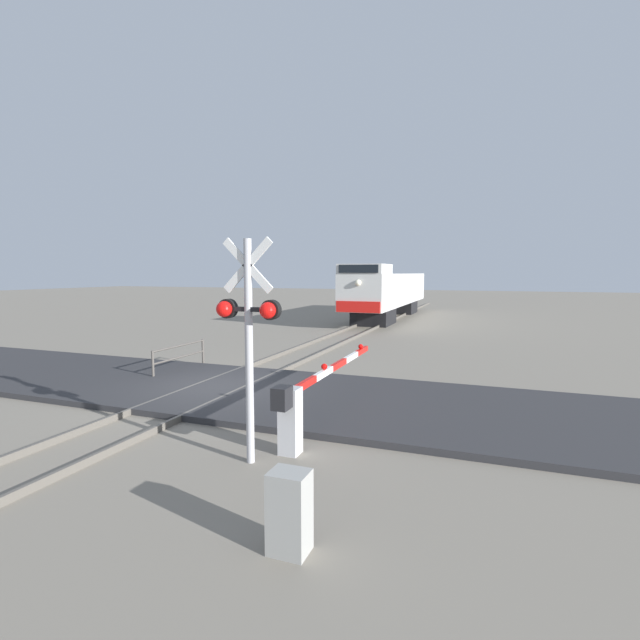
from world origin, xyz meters
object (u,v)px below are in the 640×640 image
(locomotive, at_px, (388,291))
(crossing_gate, at_px, (306,399))
(guard_railing, at_px, (180,354))
(utility_cabinet, at_px, (289,512))
(crossing_signal, at_px, (248,326))

(locomotive, bearing_deg, crossing_gate, -81.41)
(guard_railing, bearing_deg, crossing_gate, -34.45)
(locomotive, bearing_deg, utility_cabinet, -80.03)
(crossing_signal, xyz_separation_m, crossing_gate, (0.50, 1.37, -1.59))
(utility_cabinet, bearing_deg, crossing_signal, 128.87)
(crossing_gate, xyz_separation_m, utility_cabinet, (1.24, -3.53, -0.35))
(utility_cabinet, bearing_deg, locomotive, 99.97)
(crossing_signal, bearing_deg, locomotive, 97.10)
(locomotive, xyz_separation_m, crossing_gate, (3.81, -25.22, -1.16))
(crossing_signal, height_order, utility_cabinet, crossing_signal)
(crossing_gate, bearing_deg, locomotive, 98.59)
(crossing_gate, relative_size, utility_cabinet, 5.93)
(crossing_signal, distance_m, guard_railing, 8.41)
(utility_cabinet, height_order, guard_railing, utility_cabinet)
(locomotive, distance_m, guard_railing, 21.06)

